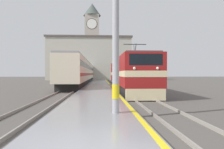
# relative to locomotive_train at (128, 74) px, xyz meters

# --- Properties ---
(ground_plane) EXTENTS (200.00, 200.00, 0.00)m
(ground_plane) POSITION_rel_locomotive_train_xyz_m (-3.39, 10.54, -1.86)
(ground_plane) COLOR #514C47
(platform) EXTENTS (3.76, 140.00, 0.29)m
(platform) POSITION_rel_locomotive_train_xyz_m (-3.39, 5.54, -1.72)
(platform) COLOR gray
(platform) RESTS_ON ground
(rail_track_near) EXTENTS (2.83, 140.00, 0.16)m
(rail_track_near) POSITION_rel_locomotive_train_xyz_m (0.00, 5.54, -1.83)
(rail_track_near) COLOR #514C47
(rail_track_near) RESTS_ON ground
(rail_track_far) EXTENTS (2.83, 140.00, 0.16)m
(rail_track_far) POSITION_rel_locomotive_train_xyz_m (-6.57, 5.54, -1.83)
(rail_track_far) COLOR #514C47
(rail_track_far) RESTS_ON ground
(locomotive_train) EXTENTS (2.92, 19.33, 4.60)m
(locomotive_train) POSITION_rel_locomotive_train_xyz_m (0.00, 0.00, 0.00)
(locomotive_train) COLOR black
(locomotive_train) RESTS_ON ground
(passenger_train) EXTENTS (2.92, 49.76, 4.17)m
(passenger_train) POSITION_rel_locomotive_train_xyz_m (-6.57, 22.09, 0.38)
(passenger_train) COLOR black
(passenger_train) RESTS_ON ground
(catenary_mast) EXTENTS (2.77, 0.31, 7.84)m
(catenary_mast) POSITION_rel_locomotive_train_xyz_m (-2.38, -15.11, 2.30)
(catenary_mast) COLOR #9E9EA3
(catenary_mast) RESTS_ON platform
(clock_tower) EXTENTS (6.07, 6.07, 26.73)m
(clock_tower) POSITION_rel_locomotive_train_xyz_m (-6.01, 53.10, 12.46)
(clock_tower) COLOR #ADA393
(clock_tower) RESTS_ON ground
(station_building) EXTENTS (25.26, 10.15, 12.92)m
(station_building) POSITION_rel_locomotive_train_xyz_m (-6.42, 43.10, 4.63)
(station_building) COLOR #B7B2A3
(station_building) RESTS_ON ground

